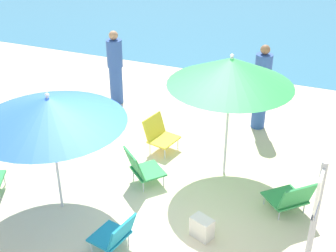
# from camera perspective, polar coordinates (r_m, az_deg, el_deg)

# --- Properties ---
(ground_plane) EXTENTS (40.00, 40.00, 0.00)m
(ground_plane) POSITION_cam_1_polar(r_m,az_deg,el_deg) (6.94, -1.40, -10.75)
(ground_plane) COLOR beige
(sea_water) EXTENTS (40.00, 16.00, 0.01)m
(sea_water) POSITION_cam_1_polar(r_m,az_deg,el_deg) (19.20, 15.42, 14.34)
(sea_water) COLOR teal
(sea_water) RESTS_ON ground_plane
(umbrella_green) EXTENTS (1.94, 1.94, 2.11)m
(umbrella_green) POSITION_cam_1_polar(r_m,az_deg,el_deg) (6.99, 7.83, 6.74)
(umbrella_green) COLOR silver
(umbrella_green) RESTS_ON ground_plane
(umbrella_blue) EXTENTS (2.11, 2.11, 1.89)m
(umbrella_blue) POSITION_cam_1_polar(r_m,az_deg,el_deg) (6.37, -14.58, 1.96)
(umbrella_blue) COLOR silver
(umbrella_blue) RESTS_ON ground_plane
(beach_chair_b) EXTENTS (0.61, 0.62, 0.63)m
(beach_chair_b) POSITION_cam_1_polar(r_m,az_deg,el_deg) (8.27, -1.10, -0.94)
(beach_chair_b) COLOR gold
(beach_chair_b) RESTS_ON ground_plane
(beach_chair_c) EXTENTS (0.73, 0.74, 0.66)m
(beach_chair_c) POSITION_cam_1_polar(r_m,az_deg,el_deg) (7.33, -3.32, -5.17)
(beach_chair_c) COLOR #33934C
(beach_chair_c) RESTS_ON ground_plane
(beach_chair_d) EXTENTS (0.58, 0.56, 0.58)m
(beach_chair_d) POSITION_cam_1_polar(r_m,az_deg,el_deg) (6.17, -6.61, -13.24)
(beach_chair_d) COLOR teal
(beach_chair_d) RESTS_ON ground_plane
(beach_chair_e) EXTENTS (0.80, 0.80, 0.60)m
(beach_chair_e) POSITION_cam_1_polar(r_m,az_deg,el_deg) (6.99, 14.96, -8.58)
(beach_chair_e) COLOR #33934C
(beach_chair_e) RESTS_ON ground_plane
(person_a) EXTENTS (0.33, 0.33, 1.62)m
(person_a) POSITION_cam_1_polar(r_m,az_deg,el_deg) (9.93, -6.57, 7.20)
(person_a) COLOR #2D519E
(person_a) RESTS_ON ground_plane
(person_b) EXTENTS (0.32, 0.32, 1.70)m
(person_b) POSITION_cam_1_polar(r_m,az_deg,el_deg) (8.97, 11.53, 4.73)
(person_b) COLOR #2D519E
(person_b) RESTS_ON ground_plane
(warning_sign) EXTENTS (0.06, 0.52, 2.24)m
(warning_sign) POSITION_cam_1_polar(r_m,az_deg,el_deg) (4.61, 17.49, -12.33)
(warning_sign) COLOR #ADADB2
(warning_sign) RESTS_ON ground_plane
(beach_bag) EXTENTS (0.36, 0.30, 0.31)m
(beach_bag) POSITION_cam_1_polar(r_m,az_deg,el_deg) (6.47, 4.25, -12.49)
(beach_bag) COLOR silver
(beach_bag) RESTS_ON ground_plane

